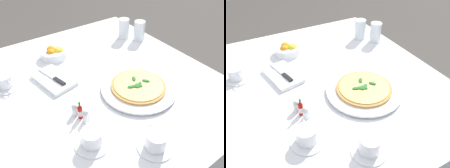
% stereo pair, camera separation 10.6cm
% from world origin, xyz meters
% --- Properties ---
extents(ground_plane, '(8.00, 8.00, 0.00)m').
position_xyz_m(ground_plane, '(0.00, 0.00, 0.00)').
color(ground_plane, '#4C4742').
extents(dining_table, '(1.22, 1.22, 0.73)m').
position_xyz_m(dining_table, '(0.00, 0.00, 0.61)').
color(dining_table, white).
rests_on(dining_table, ground_plane).
extents(pizza_plate, '(0.35, 0.35, 0.02)m').
position_xyz_m(pizza_plate, '(-0.17, -0.18, 0.74)').
color(pizza_plate, white).
rests_on(pizza_plate, dining_table).
extents(pizza, '(0.25, 0.25, 0.02)m').
position_xyz_m(pizza, '(-0.17, -0.18, 0.76)').
color(pizza, '#C68E47').
rests_on(pizza, pizza_plate).
extents(coffee_cup_right_edge, '(0.13, 0.13, 0.07)m').
position_xyz_m(coffee_cup_right_edge, '(0.20, 0.32, 0.76)').
color(coffee_cup_right_edge, white).
rests_on(coffee_cup_right_edge, dining_table).
extents(coffee_cup_far_right, '(0.13, 0.13, 0.07)m').
position_xyz_m(coffee_cup_far_right, '(-0.31, 0.16, 0.76)').
color(coffee_cup_far_right, white).
rests_on(coffee_cup_far_right, dining_table).
extents(coffee_cup_left_edge, '(0.13, 0.13, 0.07)m').
position_xyz_m(coffee_cup_left_edge, '(-0.45, -0.02, 0.77)').
color(coffee_cup_left_edge, white).
rests_on(coffee_cup_left_edge, dining_table).
extents(water_glass_near_left, '(0.07, 0.07, 0.12)m').
position_xyz_m(water_glass_near_left, '(0.22, -0.51, 0.79)').
color(water_glass_near_left, white).
rests_on(water_glass_near_left, dining_table).
extents(water_glass_back_corner, '(0.07, 0.07, 0.12)m').
position_xyz_m(water_glass_back_corner, '(0.29, -0.45, 0.79)').
color(water_glass_back_corner, white).
rests_on(water_glass_back_corner, dining_table).
extents(napkin_folded, '(0.24, 0.17, 0.02)m').
position_xyz_m(napkin_folded, '(0.12, 0.12, 0.74)').
color(napkin_folded, white).
rests_on(napkin_folded, dining_table).
extents(dinner_knife, '(0.19, 0.07, 0.01)m').
position_xyz_m(dinner_knife, '(0.12, 0.12, 0.76)').
color(dinner_knife, silver).
rests_on(dinner_knife, napkin_folded).
extents(citrus_bowl, '(0.15, 0.15, 0.07)m').
position_xyz_m(citrus_bowl, '(0.32, 0.02, 0.76)').
color(citrus_bowl, white).
rests_on(citrus_bowl, dining_table).
extents(hot_sauce_bottle, '(0.02, 0.02, 0.08)m').
position_xyz_m(hot_sauce_bottle, '(-0.17, 0.13, 0.77)').
color(hot_sauce_bottle, '#B7140F').
rests_on(hot_sauce_bottle, dining_table).
extents(salt_shaker, '(0.03, 0.03, 0.06)m').
position_xyz_m(salt_shaker, '(-0.14, 0.14, 0.76)').
color(salt_shaker, white).
rests_on(salt_shaker, dining_table).
extents(pepper_shaker, '(0.03, 0.03, 0.06)m').
position_xyz_m(pepper_shaker, '(-0.20, 0.12, 0.76)').
color(pepper_shaker, white).
rests_on(pepper_shaker, dining_table).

